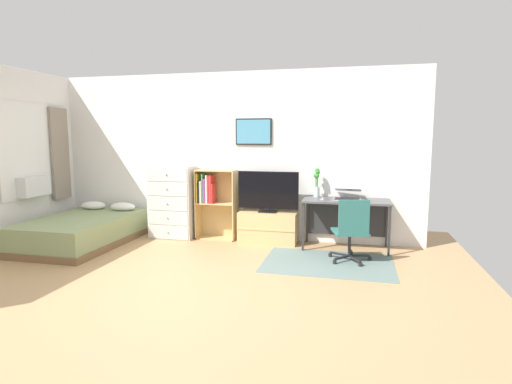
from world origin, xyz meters
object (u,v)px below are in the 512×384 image
(laptop, at_px, (347,195))
(computer_mouse, at_px, (366,200))
(television, at_px, (268,192))
(desk, at_px, (346,208))
(bamboo_vase, at_px, (317,183))
(bookshelf, at_px, (213,199))
(tv_stand, at_px, (268,227))
(wine_glass, at_px, (322,191))
(dresser, at_px, (173,202))
(office_chair, at_px, (352,229))
(bed, at_px, (82,230))

(laptop, distance_m, computer_mouse, 0.29)
(television, height_order, desk, television)
(television, distance_m, bamboo_vase, 0.77)
(desk, xyz_separation_m, bamboo_vase, (-0.46, 0.11, 0.36))
(desk, height_order, bamboo_vase, bamboo_vase)
(bookshelf, relative_size, desk, 0.90)
(tv_stand, xyz_separation_m, computer_mouse, (1.47, -0.14, 0.51))
(wine_glass, bearing_deg, dresser, 176.91)
(tv_stand, bearing_deg, office_chair, -30.93)
(dresser, relative_size, laptop, 2.70)
(dresser, height_order, bamboo_vase, dresser)
(dresser, xyz_separation_m, laptop, (2.82, 0.00, 0.21))
(television, height_order, wine_glass, television)
(bookshelf, distance_m, television, 0.95)
(tv_stand, height_order, office_chair, office_chair)
(bed, xyz_separation_m, laptop, (4.00, 0.77, 0.59))
(laptop, bearing_deg, computer_mouse, -20.95)
(desk, bearing_deg, bamboo_vase, 166.39)
(dresser, relative_size, bookshelf, 1.05)
(bed, xyz_separation_m, bamboo_vase, (3.54, 0.88, 0.75))
(bookshelf, xyz_separation_m, computer_mouse, (2.41, -0.19, 0.09))
(television, xyz_separation_m, bamboo_vase, (0.74, 0.12, 0.15))
(tv_stand, distance_m, laptop, 1.33)
(wine_glass, bearing_deg, bed, -170.18)
(laptop, bearing_deg, bamboo_vase, 170.72)
(dresser, relative_size, desk, 0.94)
(tv_stand, bearing_deg, television, -90.00)
(computer_mouse, relative_size, bamboo_vase, 0.23)
(bookshelf, xyz_separation_m, desk, (2.14, -0.06, -0.06))
(desk, bearing_deg, computer_mouse, -24.77)
(bookshelf, distance_m, computer_mouse, 2.42)
(desk, bearing_deg, tv_stand, 179.52)
(tv_stand, height_order, wine_glass, wine_glass)
(wine_glass, bearing_deg, tv_stand, 170.14)
(laptop, bearing_deg, wine_glass, -155.12)
(tv_stand, xyz_separation_m, television, (0.00, -0.02, 0.57))
(bed, xyz_separation_m, office_chair, (4.08, 0.01, 0.24))
(television, bearing_deg, laptop, 0.45)
(desk, height_order, laptop, laptop)
(office_chair, xyz_separation_m, bamboo_vase, (-0.54, 0.87, 0.51))
(bookshelf, relative_size, television, 1.18)
(laptop, bearing_deg, bookshelf, -177.45)
(tv_stand, bearing_deg, laptop, -0.61)
(laptop, xyz_separation_m, computer_mouse, (0.26, -0.12, -0.05))
(wine_glass, bearing_deg, computer_mouse, 1.10)
(dresser, height_order, desk, dresser)
(laptop, distance_m, wine_glass, 0.39)
(bookshelf, bearing_deg, desk, -1.70)
(bookshelf, relative_size, wine_glass, 6.30)
(dresser, distance_m, bookshelf, 0.68)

